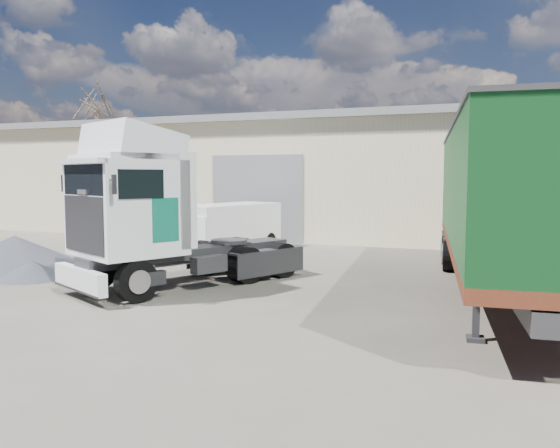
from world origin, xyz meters
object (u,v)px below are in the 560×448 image
(bare_tree, at_px, (97,100))
(tractor_unit, at_px, (156,221))
(panel_van, at_px, (226,227))
(box_trailer, at_px, (505,193))
(orange_skip, at_px, (133,219))

(bare_tree, relative_size, tractor_unit, 1.57)
(bare_tree, xyz_separation_m, panel_van, (16.11, -13.17, -7.04))
(bare_tree, xyz_separation_m, tractor_unit, (17.49, -19.72, -6.27))
(tractor_unit, distance_m, box_trailer, 8.09)
(orange_skip, bearing_deg, box_trailer, -47.85)
(bare_tree, height_order, panel_van, bare_tree)
(orange_skip, bearing_deg, bare_tree, 112.66)
(bare_tree, bearing_deg, box_trailer, -34.96)
(box_trailer, relative_size, panel_van, 2.61)
(box_trailer, bearing_deg, panel_van, 148.53)
(tractor_unit, xyz_separation_m, orange_skip, (-7.49, 9.52, -0.84))
(bare_tree, height_order, box_trailer, bare_tree)
(panel_van, distance_m, orange_skip, 6.80)
(panel_van, xyz_separation_m, orange_skip, (-6.11, 2.97, -0.07))
(tractor_unit, height_order, orange_skip, tractor_unit)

